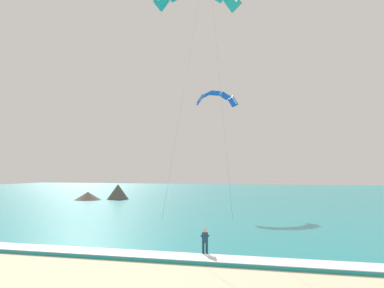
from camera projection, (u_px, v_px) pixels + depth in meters
sea at (312, 197)px, 78.18m from camera, size 200.00×120.00×0.20m
surf_foam at (311, 264)px, 21.53m from camera, size 200.00×1.94×0.04m
surfboard at (205, 257)px, 24.05m from camera, size 0.79×1.47×0.09m
kitesurfer at (205, 241)px, 24.12m from camera, size 0.61×0.61×1.69m
kite_distant at (216, 97)px, 56.31m from camera, size 5.09×4.12×2.14m
headland_left at (104, 194)px, 68.39m from camera, size 8.42×6.99×2.66m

